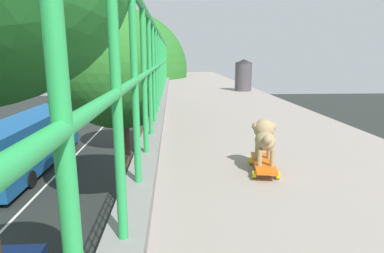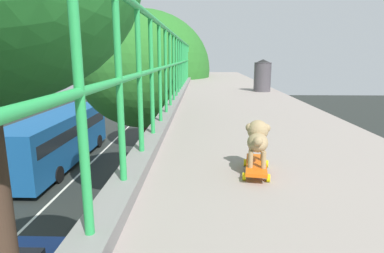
{
  "view_description": "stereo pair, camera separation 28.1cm",
  "coord_description": "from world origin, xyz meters",
  "px_view_note": "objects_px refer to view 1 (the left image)",
  "views": [
    {
      "loc": [
        -0.02,
        0.33,
        7.06
      ],
      "look_at": [
        0.17,
        3.48,
        6.36
      ],
      "focal_mm": 30.05,
      "sensor_mm": 36.0,
      "label": 1
    },
    {
      "loc": [
        0.26,
        0.32,
        7.06
      ],
      "look_at": [
        0.17,
        3.48,
        6.36
      ],
      "focal_mm": 30.05,
      "sensor_mm": 36.0,
      "label": 2
    }
  ],
  "objects_px": {
    "small_dog": "(265,136)",
    "litter_bin": "(243,75)",
    "city_bus": "(31,140)",
    "toy_skateboard": "(263,163)"
  },
  "relations": [
    {
      "from": "city_bus",
      "to": "toy_skateboard",
      "type": "xyz_separation_m",
      "value": [
        9.73,
        -17.82,
        4.32
      ]
    },
    {
      "from": "litter_bin",
      "to": "small_dog",
      "type": "bearing_deg",
      "value": -100.75
    },
    {
      "from": "small_dog",
      "to": "litter_bin",
      "type": "distance_m",
      "value": 6.1
    },
    {
      "from": "small_dog",
      "to": "litter_bin",
      "type": "bearing_deg",
      "value": 79.25
    },
    {
      "from": "city_bus",
      "to": "small_dog",
      "type": "relative_size",
      "value": 30.85
    },
    {
      "from": "city_bus",
      "to": "litter_bin",
      "type": "height_order",
      "value": "litter_bin"
    },
    {
      "from": "toy_skateboard",
      "to": "litter_bin",
      "type": "xyz_separation_m",
      "value": [
        1.14,
        6.02,
        0.36
      ]
    },
    {
      "from": "toy_skateboard",
      "to": "litter_bin",
      "type": "relative_size",
      "value": 0.63
    },
    {
      "from": "toy_skateboard",
      "to": "small_dog",
      "type": "xyz_separation_m",
      "value": [
        0.01,
        0.03,
        0.22
      ]
    },
    {
      "from": "small_dog",
      "to": "toy_skateboard",
      "type": "bearing_deg",
      "value": -103.05
    }
  ]
}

